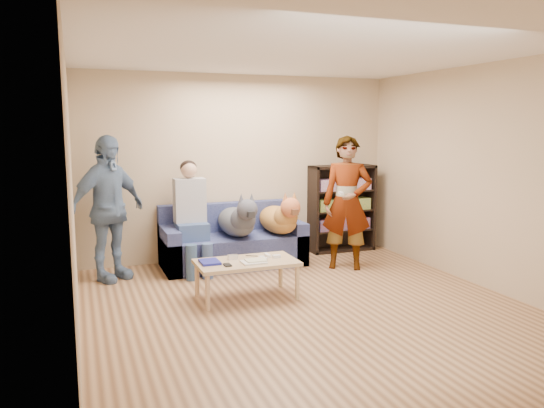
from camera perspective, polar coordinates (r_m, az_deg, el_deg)
name	(u,v)px	position (r m, az deg, el deg)	size (l,w,h in m)	color
ground	(313,312)	(5.56, 4.43, -11.46)	(5.00, 5.00, 0.00)	brown
ceiling	(316,50)	(5.28, 4.76, 16.16)	(5.00, 5.00, 0.00)	white
wall_back	(240,167)	(7.59, -3.45, 3.96)	(4.50, 4.50, 0.00)	tan
wall_front	(507,233)	(3.20, 23.92, -2.84)	(4.50, 4.50, 0.00)	tan
wall_left	(72,196)	(4.77, -20.72, 0.81)	(5.00, 5.00, 0.00)	tan
wall_right	(494,178)	(6.54, 22.78, 2.61)	(5.00, 5.00, 0.00)	tan
blanket	(284,227)	(7.35, 1.26, -2.44)	(0.43, 0.37, 0.15)	#A0A0A5
person_standing_right	(347,203)	(7.05, 8.07, 0.12)	(0.64, 0.42, 1.76)	gray
person_standing_left	(108,209)	(6.74, -17.26, -0.47)	(1.04, 0.43, 1.78)	#6B82AC
held_controller	(341,193)	(6.76, 7.42, 1.18)	(0.04, 0.12, 0.03)	white
notebook_blue	(210,262)	(5.78, -6.71, -6.20)	(0.20, 0.26, 0.03)	navy
papers	(254,262)	(5.77, -1.98, -6.25)	(0.26, 0.20, 0.01)	silver
magazine	(256,260)	(5.79, -1.76, -6.05)	(0.22, 0.17, 0.01)	beige
camera_silver	(233,257)	(5.92, -4.23, -5.71)	(0.11, 0.06, 0.05)	silver
controller_a	(267,255)	(6.02, -0.51, -5.54)	(0.04, 0.13, 0.03)	white
controller_b	(276,256)	(5.98, 0.48, -5.65)	(0.09, 0.06, 0.03)	silver
headphone_cup_a	(264,259)	(5.89, -0.84, -5.91)	(0.07, 0.07, 0.02)	white
headphone_cup_b	(262,257)	(5.96, -1.10, -5.73)	(0.07, 0.07, 0.02)	silver
pen_orange	(249,264)	(5.69, -2.46, -6.48)	(0.01, 0.01, 0.14)	#BF501B
pen_black	(252,256)	(6.05, -2.20, -5.59)	(0.01, 0.01, 0.14)	black
wallet	(227,265)	(5.66, -4.81, -6.55)	(0.07, 0.12, 0.01)	black
sofa	(232,244)	(7.29, -4.33, -4.35)	(1.90, 0.85, 0.82)	#515B93
person_seated	(191,213)	(6.94, -8.66, -0.93)	(0.40, 0.73, 1.47)	#415E90
dog_gray	(238,220)	(7.03, -3.66, -1.74)	(0.44, 1.26, 0.63)	#51555B
dog_tan	(280,218)	(7.20, 0.89, -1.52)	(0.43, 1.17, 0.62)	#BD8139
coffee_table	(247,265)	(5.86, -2.76, -6.57)	(1.10, 0.60, 0.42)	tan
bookshelf	(342,206)	(8.10, 7.49, -0.25)	(1.00, 0.34, 1.30)	black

